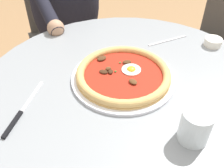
{
  "coord_description": "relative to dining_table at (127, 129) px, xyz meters",
  "views": [
    {
      "loc": [
        0.5,
        0.35,
        1.29
      ],
      "look_at": [
        0.04,
        -0.04,
        0.77
      ],
      "focal_mm": 41.57,
      "sensor_mm": 36.0,
      "label": 1
    }
  ],
  "objects": [
    {
      "name": "dining_table",
      "position": [
        0.0,
        0.0,
        0.0
      ],
      "size": [
        0.97,
        0.97,
        0.76
      ],
      "color": "gray",
      "rests_on": "ground"
    },
    {
      "name": "pizza_on_plate",
      "position": [
        -0.02,
        -0.04,
        0.22
      ],
      "size": [
        0.33,
        0.33,
        0.04
      ],
      "color": "white",
      "rests_on": "dining_table"
    },
    {
      "name": "water_glass",
      "position": [
        0.05,
        0.24,
        0.24
      ],
      "size": [
        0.08,
        0.08,
        0.09
      ],
      "color": "silver",
      "rests_on": "dining_table"
    },
    {
      "name": "steak_knife",
      "position": [
        0.29,
        -0.16,
        0.21
      ],
      "size": [
        0.21,
        0.11,
        0.01
      ],
      "color": "silver",
      "rests_on": "dining_table"
    },
    {
      "name": "ramekin_capers",
      "position": [
        -0.4,
        0.1,
        0.22
      ],
      "size": [
        0.06,
        0.06,
        0.03
      ],
      "color": "white",
      "rests_on": "dining_table"
    },
    {
      "name": "fork_utensil",
      "position": [
        -0.32,
        -0.05,
        0.2
      ],
      "size": [
        0.16,
        0.08,
        0.0
      ],
      "color": "#BCBCC1",
      "rests_on": "dining_table"
    },
    {
      "name": "diner_person",
      "position": [
        -0.33,
        -0.66,
        -0.02
      ],
      "size": [
        0.5,
        0.46,
        1.2
      ],
      "color": "#282833",
      "rests_on": "ground"
    },
    {
      "name": "cafe_chair_diner",
      "position": [
        -0.39,
        -0.78,
        -0.02
      ],
      "size": [
        0.55,
        0.55,
        0.87
      ],
      "color": "#504A45",
      "rests_on": "ground"
    },
    {
      "name": "cafe_chair_spare_near",
      "position": [
        -0.88,
        0.01,
        -0.02
      ],
      "size": [
        0.39,
        0.39,
        0.87
      ],
      "color": "#504A45",
      "rests_on": "ground"
    }
  ]
}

